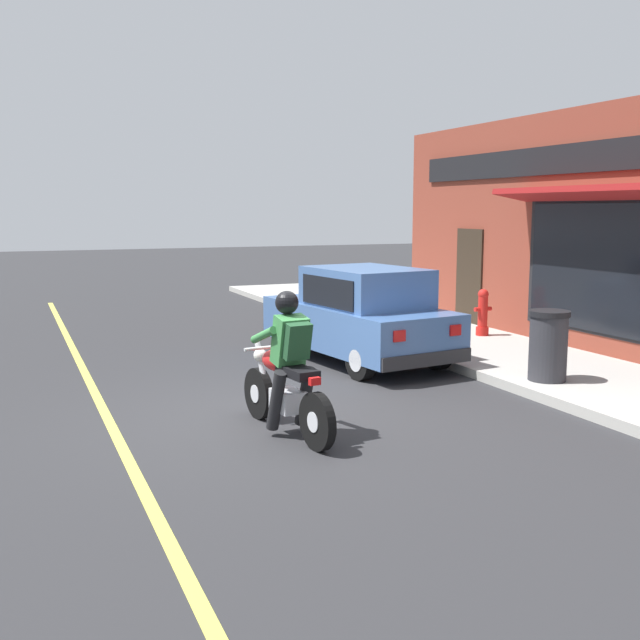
{
  "coord_description": "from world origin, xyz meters",
  "views": [
    {
      "loc": [
        -2.81,
        -8.35,
        2.5
      ],
      "look_at": [
        1.23,
        1.3,
        0.95
      ],
      "focal_mm": 42.0,
      "sensor_mm": 36.0,
      "label": 1
    }
  ],
  "objects_px": {
    "trash_bin": "(548,345)",
    "fire_hydrant": "(483,313)",
    "motorcycle_with_rider": "(287,375)",
    "car_hatchback": "(359,316)"
  },
  "relations": [
    {
      "from": "car_hatchback",
      "to": "trash_bin",
      "type": "bearing_deg",
      "value": -60.53
    },
    {
      "from": "trash_bin",
      "to": "fire_hydrant",
      "type": "distance_m",
      "value": 3.76
    },
    {
      "from": "motorcycle_with_rider",
      "to": "fire_hydrant",
      "type": "relative_size",
      "value": 2.29
    },
    {
      "from": "trash_bin",
      "to": "fire_hydrant",
      "type": "xyz_separation_m",
      "value": [
        1.36,
        3.5,
        -0.06
      ]
    },
    {
      "from": "car_hatchback",
      "to": "fire_hydrant",
      "type": "height_order",
      "value": "car_hatchback"
    },
    {
      "from": "car_hatchback",
      "to": "trash_bin",
      "type": "distance_m",
      "value": 3.19
    },
    {
      "from": "motorcycle_with_rider",
      "to": "car_hatchback",
      "type": "relative_size",
      "value": 0.51
    },
    {
      "from": "motorcycle_with_rider",
      "to": "fire_hydrant",
      "type": "bearing_deg",
      "value": 36.63
    },
    {
      "from": "car_hatchback",
      "to": "fire_hydrant",
      "type": "xyz_separation_m",
      "value": [
        2.93,
        0.73,
        -0.19
      ]
    },
    {
      "from": "motorcycle_with_rider",
      "to": "car_hatchback",
      "type": "bearing_deg",
      "value": 52.99
    }
  ]
}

